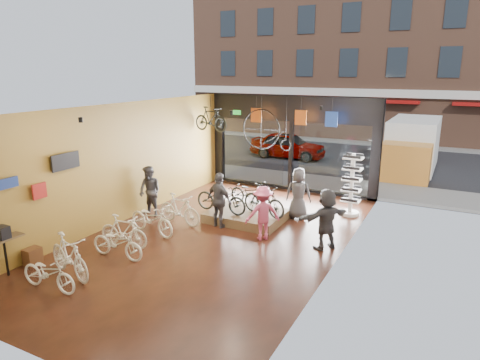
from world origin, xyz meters
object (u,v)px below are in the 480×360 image
Objects in this scene: floor_bike_2 at (117,243)px; customer_1 at (150,191)px; display_bike_right at (250,193)px; customer_2 at (219,200)px; display_bike_mid at (264,200)px; hung_bike at (211,119)px; floor_bike_0 at (49,273)px; customer_4 at (298,193)px; floor_bike_5 at (179,209)px; floor_bike_4 at (152,219)px; box_truck at (411,148)px; floor_bike_3 at (124,231)px; floor_bike_1 at (69,256)px; street_car at (288,145)px; display_bike_left at (221,198)px; penny_farthing at (269,131)px; sunglasses_rack at (352,185)px; customer_3 at (263,213)px; customer_5 at (326,219)px; display_platform at (246,216)px.

customer_1 reaches higher than floor_bike_2.
customer_2 reaches higher than display_bike_right.
hung_bike is (-3.39, 2.47, 2.13)m from display_bike_mid.
floor_bike_0 is 7.81m from customer_4.
floor_bike_0 is 4.80m from floor_bike_5.
customer_4 is (3.41, 3.32, 0.38)m from floor_bike_4.
display_bike_mid is at bearing -109.75° from box_truck.
floor_bike_2 is 4.69m from display_bike_mid.
customer_2 reaches higher than floor_bike_3.
floor_bike_5 is at bearing 11.63° from floor_bike_1.
street_car is 2.50× the size of floor_bike_5.
box_truck is 15.81m from floor_bike_1.
floor_bike_4 is 1.02× the size of customer_2.
floor_bike_2 is at bearing 167.78° from display_bike_left.
display_bike_mid is (2.71, 3.41, 0.34)m from floor_bike_3.
penny_farthing is (1.30, 9.20, 2.09)m from floor_bike_0.
penny_farthing is (1.89, -7.08, 1.79)m from street_car.
display_bike_right is (1.87, 4.17, 0.26)m from floor_bike_3.
display_bike_left reaches higher than floor_bike_4.
floor_bike_1 is at bearing -176.80° from floor_bike_5.
customer_1 reaches higher than floor_bike_4.
sunglasses_rack is at bearing -98.75° from box_truck.
floor_bike_0 is at bearing 16.86° from customer_3.
floor_bike_0 is 0.68m from floor_bike_1.
display_bike_right is at bearing -82.18° from customer_2.
customer_5 reaches higher than display_bike_mid.
floor_bike_3 is (-0.35, 0.62, 0.04)m from floor_bike_2.
customer_3 is (1.12, -1.19, 0.64)m from display_platform.
display_platform is at bearing 22.15° from customer_4.
display_bike_left is (1.02, 3.68, 0.36)m from floor_bike_2.
customer_3 reaches higher than floor_bike_5.
floor_bike_3 is at bearing 17.42° from floor_bike_1.
floor_bike_2 is 5.99m from customer_4.
floor_bike_1 is 1.03× the size of customer_5.
floor_bike_5 is 0.97× the size of customer_1.
floor_bike_5 is (0.75, -11.49, -0.21)m from street_car.
box_truck is at bearing -3.03° from display_bike_mid.
display_bike_right is 3.40m from sunglasses_rack.
display_bike_mid reaches higher than display_platform.
display_bike_left is (-0.70, -0.42, 0.63)m from display_platform.
display_platform is 3.96m from penny_farthing.
box_truck is 9.49m from display_bike_right.
customer_5 is (1.81, 0.19, 0.06)m from customer_3.
display_bike_left is 1.08× the size of customer_5.
box_truck reaches higher than customer_4.
floor_bike_4 reaches higher than floor_bike_2.
customer_1 is 0.87× the size of penny_farthing.
display_bike_mid is 1.30m from customer_4.
customer_2 is at bearing -145.00° from sunglasses_rack.
customer_5 is at bearing -95.61° from display_bike_mid.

